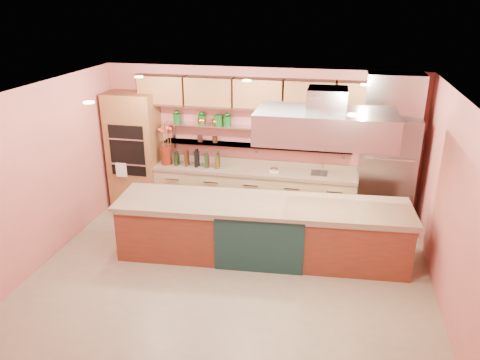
% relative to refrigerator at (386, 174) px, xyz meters
% --- Properties ---
extents(floor, '(6.00, 5.00, 0.02)m').
position_rel_refrigerator_xyz_m(floor, '(-2.35, -2.14, -1.06)').
color(floor, gray).
rests_on(floor, ground).
extents(ceiling, '(6.00, 5.00, 0.02)m').
position_rel_refrigerator_xyz_m(ceiling, '(-2.35, -2.14, 1.75)').
color(ceiling, black).
rests_on(ceiling, wall_back).
extents(wall_back, '(6.00, 0.04, 2.80)m').
position_rel_refrigerator_xyz_m(wall_back, '(-2.35, 0.36, 0.35)').
color(wall_back, '#CC6960').
rests_on(wall_back, floor).
extents(wall_front, '(6.00, 0.04, 2.80)m').
position_rel_refrigerator_xyz_m(wall_front, '(-2.35, -4.64, 0.35)').
color(wall_front, '#CC6960').
rests_on(wall_front, floor).
extents(wall_left, '(0.04, 5.00, 2.80)m').
position_rel_refrigerator_xyz_m(wall_left, '(-5.35, -2.14, 0.35)').
color(wall_left, '#CC6960').
rests_on(wall_left, floor).
extents(wall_right, '(0.04, 5.00, 2.80)m').
position_rel_refrigerator_xyz_m(wall_right, '(0.65, -2.14, 0.35)').
color(wall_right, '#CC6960').
rests_on(wall_right, floor).
extents(oven_stack, '(0.95, 0.64, 2.30)m').
position_rel_refrigerator_xyz_m(oven_stack, '(-4.80, 0.04, 0.10)').
color(oven_stack, '#905B34').
rests_on(oven_stack, floor).
extents(refrigerator, '(0.95, 0.72, 2.10)m').
position_rel_refrigerator_xyz_m(refrigerator, '(0.00, 0.00, 0.00)').
color(refrigerator, gray).
rests_on(refrigerator, floor).
extents(back_counter, '(3.84, 0.64, 0.93)m').
position_rel_refrigerator_xyz_m(back_counter, '(-2.40, 0.06, -0.58)').
color(back_counter, tan).
rests_on(back_counter, floor).
extents(wall_shelf_lower, '(3.60, 0.26, 0.03)m').
position_rel_refrigerator_xyz_m(wall_shelf_lower, '(-2.40, 0.23, 0.30)').
color(wall_shelf_lower, '#B7B9BE').
rests_on(wall_shelf_lower, wall_back).
extents(wall_shelf_upper, '(3.60, 0.26, 0.03)m').
position_rel_refrigerator_xyz_m(wall_shelf_upper, '(-2.40, 0.23, 0.65)').
color(wall_shelf_upper, '#B7B9BE').
rests_on(wall_shelf_upper, wall_back).
extents(upper_cabinets, '(4.60, 0.36, 0.55)m').
position_rel_refrigerator_xyz_m(upper_cabinets, '(-2.35, 0.18, 1.30)').
color(upper_cabinets, '#905B34').
rests_on(upper_cabinets, wall_back).
extents(range_hood, '(2.00, 1.00, 0.45)m').
position_rel_refrigerator_xyz_m(range_hood, '(-1.08, -1.49, 1.20)').
color(range_hood, '#B7B9BE').
rests_on(range_hood, ceiling).
extents(ceiling_downlights, '(4.00, 2.80, 0.02)m').
position_rel_refrigerator_xyz_m(ceiling_downlights, '(-2.35, -1.94, 1.72)').
color(ceiling_downlights, '#FFE5A5').
rests_on(ceiling_downlights, ceiling).
extents(island, '(4.63, 1.31, 0.95)m').
position_rel_refrigerator_xyz_m(island, '(-1.98, -1.49, -0.57)').
color(island, brown).
rests_on(island, floor).
extents(flower_vase, '(0.25, 0.25, 0.36)m').
position_rel_refrigerator_xyz_m(flower_vase, '(-4.13, 0.01, 0.06)').
color(flower_vase, '#5F1B0E').
rests_on(flower_vase, back_counter).
extents(oil_bottle_cluster, '(0.97, 0.41, 0.30)m').
position_rel_refrigerator_xyz_m(oil_bottle_cluster, '(-3.51, 0.01, 0.03)').
color(oil_bottle_cluster, black).
rests_on(oil_bottle_cluster, back_counter).
extents(kitchen_scale, '(0.18, 0.14, 0.09)m').
position_rel_refrigerator_xyz_m(kitchen_scale, '(-2.00, 0.01, -0.07)').
color(kitchen_scale, silver).
rests_on(kitchen_scale, back_counter).
extents(bar_faucet, '(0.03, 0.03, 0.21)m').
position_rel_refrigerator_xyz_m(bar_faucet, '(-1.12, 0.11, -0.01)').
color(bar_faucet, white).
rests_on(bar_faucet, back_counter).
extents(copper_kettle, '(0.18, 0.18, 0.14)m').
position_rel_refrigerator_xyz_m(copper_kettle, '(-3.17, 0.23, 0.73)').
color(copper_kettle, '#CA732E').
rests_on(copper_kettle, wall_shelf_upper).
extents(green_canister, '(0.21, 0.21, 0.19)m').
position_rel_refrigerator_xyz_m(green_canister, '(-3.13, 0.23, 0.76)').
color(green_canister, '#104A17').
rests_on(green_canister, wall_shelf_upper).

